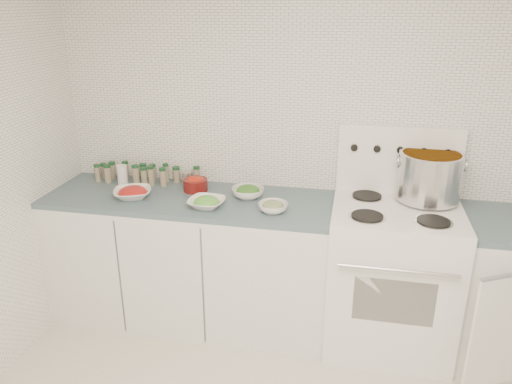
{
  "coord_description": "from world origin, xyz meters",
  "views": [
    {
      "loc": [
        0.2,
        -1.65,
        2.08
      ],
      "look_at": [
        -0.37,
        1.14,
        0.99
      ],
      "focal_mm": 35.0,
      "sensor_mm": 36.0,
      "label": 1
    }
  ],
  "objects_px": {
    "stove": "(391,273)",
    "bowl_tomato": "(133,193)",
    "stock_pot": "(429,175)",
    "bowl_snowpea": "(207,202)"
  },
  "relations": [
    {
      "from": "stock_pot",
      "to": "bowl_tomato",
      "type": "xyz_separation_m",
      "value": [
        -1.83,
        -0.24,
        -0.17
      ]
    },
    {
      "from": "stove",
      "to": "bowl_snowpea",
      "type": "relative_size",
      "value": 5.71
    },
    {
      "from": "stove",
      "to": "stock_pot",
      "type": "xyz_separation_m",
      "value": [
        0.18,
        0.16,
        0.6
      ]
    },
    {
      "from": "stove",
      "to": "bowl_snowpea",
      "type": "distance_m",
      "value": 1.23
    },
    {
      "from": "stove",
      "to": "stock_pot",
      "type": "relative_size",
      "value": 3.41
    },
    {
      "from": "stove",
      "to": "bowl_tomato",
      "type": "relative_size",
      "value": 4.49
    },
    {
      "from": "stove",
      "to": "bowl_tomato",
      "type": "xyz_separation_m",
      "value": [
        -1.65,
        -0.08,
        0.44
      ]
    },
    {
      "from": "bowl_tomato",
      "to": "bowl_snowpea",
      "type": "xyz_separation_m",
      "value": [
        0.51,
        -0.06,
        -0.0
      ]
    },
    {
      "from": "stock_pot",
      "to": "bowl_snowpea",
      "type": "bearing_deg",
      "value": -167.29
    },
    {
      "from": "stock_pot",
      "to": "bowl_snowpea",
      "type": "distance_m",
      "value": 1.36
    }
  ]
}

